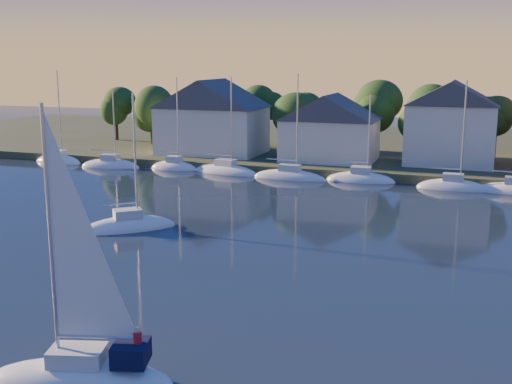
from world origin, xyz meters
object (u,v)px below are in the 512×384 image
at_px(hero_sailboat, 82,372).
at_px(clubhouse_east, 451,122).
at_px(clubhouse_centre, 330,127).
at_px(clubhouse_west, 212,116).
at_px(drifting_sailboat_left, 128,228).

bearing_deg(hero_sailboat, clubhouse_east, -117.12).
height_order(clubhouse_centre, hero_sailboat, hero_sailboat).
distance_m(clubhouse_west, clubhouse_centre, 16.05).
relative_size(hero_sailboat, drifting_sailboat_left, 1.08).
distance_m(clubhouse_centre, hero_sailboat, 56.05).
xyz_separation_m(clubhouse_west, drifting_sailboat_left, (7.42, -34.46, -5.84)).
distance_m(clubhouse_west, clubhouse_east, 30.02).
bearing_deg(clubhouse_centre, drifting_sailboat_left, -104.38).
relative_size(clubhouse_west, clubhouse_east, 1.30).
distance_m(hero_sailboat, drifting_sailboat_left, 24.88).
bearing_deg(drifting_sailboat_left, clubhouse_centre, 34.19).
bearing_deg(clubhouse_east, hero_sailboat, -101.40).
relative_size(clubhouse_east, hero_sailboat, 0.82).
relative_size(clubhouse_centre, drifting_sailboat_left, 0.98).
bearing_deg(clubhouse_west, clubhouse_centre, -3.58).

